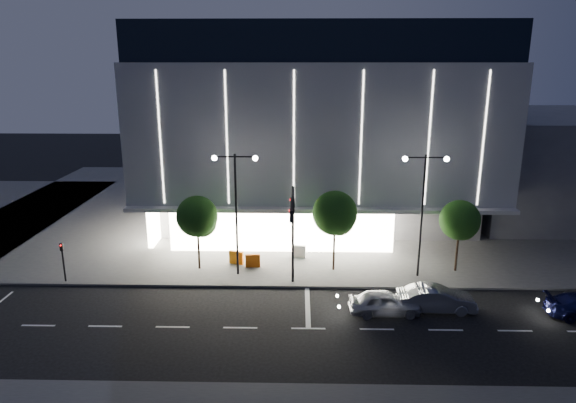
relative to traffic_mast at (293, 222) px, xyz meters
The scene contains 16 objects.
ground 6.12m from the traffic_mast, 106.66° to the right, with size 160.00×160.00×0.00m, color black.
sidewalk_museum 21.62m from the traffic_mast, 79.04° to the left, with size 70.00×40.00×0.15m, color #474747.
museum 19.54m from the traffic_mast, 84.04° to the left, with size 30.00×25.80×18.00m.
annex_building 32.43m from the traffic_mast, 39.57° to the left, with size 16.00×20.00×10.00m, color #4C4C51.
traffic_mast is the anchor object (origin of this frame).
street_lamp_west 4.89m from the traffic_mast, 146.35° to the left, with size 3.16×0.36×9.00m.
street_lamp_east 9.43m from the traffic_mast, 16.48° to the left, with size 3.16×0.36×9.00m.
ped_signal_far 16.35m from the traffic_mast, behind, with size 0.22×0.24×3.00m.
tree_left 7.95m from the traffic_mast, 152.16° to the left, with size 3.02×3.02×5.72m.
tree_mid 4.82m from the traffic_mast, 50.58° to the left, with size 3.25×3.25×6.15m.
tree_right 12.63m from the traffic_mast, 17.02° to the left, with size 2.91×2.91×5.51m.
car_lead 7.72m from the traffic_mast, 26.83° to the right, with size 1.77×4.40×1.50m, color #A3A4AA.
car_second 10.24m from the traffic_mast, 15.04° to the right, with size 1.68×4.81×1.59m, color #9A9DA1.
barrier_a 7.71m from the traffic_mast, 133.24° to the left, with size 1.10×0.25×1.00m, color orange.
barrier_c 6.66m from the traffic_mast, 127.10° to the left, with size 1.10×0.25×1.00m, color #D2540B.
barrier_d 7.44m from the traffic_mast, 86.09° to the left, with size 1.10×0.25×1.00m, color white.
Camera 1 is at (1.40, -28.46, 15.17)m, focal length 32.00 mm.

